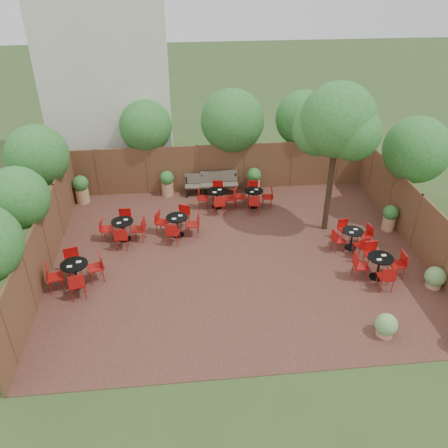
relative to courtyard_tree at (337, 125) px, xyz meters
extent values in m
plane|color=#354F23|center=(-3.39, -1.43, -3.91)|extent=(80.00, 80.00, 0.00)
cube|color=#3D2019|center=(-3.39, -1.43, -3.90)|extent=(12.00, 10.00, 0.02)
cube|color=brown|center=(-3.39, 3.57, -2.91)|extent=(12.00, 0.08, 2.00)
cube|color=brown|center=(-9.39, -1.43, -2.91)|extent=(0.08, 10.00, 2.00)
cube|color=brown|center=(2.61, -1.43, -2.91)|extent=(0.08, 10.00, 2.00)
cube|color=beige|center=(-7.89, 6.57, 0.09)|extent=(5.00, 4.00, 8.00)
sphere|color=#266A22|center=(-9.99, 1.57, -1.27)|extent=(2.15, 2.15, 2.15)
sphere|color=#266A22|center=(-9.89, -1.43, -1.35)|extent=(1.88, 1.88, 1.88)
sphere|color=#266A22|center=(-6.39, 4.27, -1.28)|extent=(2.11, 2.11, 2.11)
sphere|color=#266A22|center=(-2.89, 4.17, -1.14)|extent=(2.58, 2.58, 2.58)
sphere|color=#266A22|center=(0.11, 4.37, -1.21)|extent=(2.33, 2.33, 2.33)
sphere|color=#266A22|center=(3.21, 0.57, -1.21)|extent=(2.36, 2.36, 2.36)
cylinder|color=black|center=(0.01, 0.01, -1.75)|extent=(0.26, 0.26, 4.28)
sphere|color=#266A22|center=(0.01, 0.01, 0.17)|extent=(2.44, 2.44, 2.44)
sphere|color=#266A22|center=(-0.49, 0.41, -0.30)|extent=(1.71, 1.71, 1.71)
sphere|color=#266A22|center=(0.41, -0.39, -0.13)|extent=(1.78, 1.78, 1.78)
cube|color=brown|center=(-4.24, 3.12, -3.49)|extent=(1.43, 0.50, 0.05)
cube|color=brown|center=(-4.24, 3.31, -3.24)|extent=(1.41, 0.19, 0.42)
cube|color=black|center=(-4.88, 3.12, -3.70)|extent=(0.08, 0.42, 0.38)
cube|color=black|center=(-3.60, 3.12, -3.70)|extent=(0.08, 0.42, 0.38)
cube|color=brown|center=(-3.54, 3.12, -3.45)|extent=(1.53, 0.46, 0.05)
cube|color=brown|center=(-3.54, 3.32, -3.18)|extent=(1.53, 0.12, 0.46)
cube|color=black|center=(-4.23, 3.12, -3.69)|extent=(0.06, 0.46, 0.41)
cube|color=black|center=(-2.84, 3.12, -3.69)|extent=(0.06, 0.46, 0.41)
cylinder|color=black|center=(-7.19, 0.01, -3.88)|extent=(0.44, 0.44, 0.03)
cylinder|color=black|center=(-7.19, 0.01, -3.52)|extent=(0.05, 0.05, 0.70)
cylinder|color=black|center=(-7.19, 0.01, -3.16)|extent=(0.76, 0.76, 0.03)
cube|color=white|center=(-7.07, 0.09, -3.14)|extent=(0.15, 0.12, 0.01)
cube|color=white|center=(-7.29, -0.11, -3.14)|extent=(0.15, 0.12, 0.01)
cylinder|color=black|center=(-2.31, 1.89, -3.88)|extent=(0.42, 0.42, 0.03)
cylinder|color=black|center=(-2.31, 1.89, -3.54)|extent=(0.05, 0.05, 0.67)
cylinder|color=black|center=(-2.31, 1.89, -3.20)|extent=(0.72, 0.72, 0.03)
cube|color=white|center=(-2.19, 1.96, -3.18)|extent=(0.15, 0.12, 0.01)
cube|color=white|center=(-2.40, 1.77, -3.18)|extent=(0.15, 0.12, 0.01)
cylinder|color=black|center=(-8.39, -2.42, -3.88)|extent=(0.47, 0.47, 0.03)
cylinder|color=black|center=(-8.39, -2.42, -3.50)|extent=(0.05, 0.05, 0.74)
cylinder|color=black|center=(-8.39, -2.42, -3.12)|extent=(0.80, 0.80, 0.03)
cube|color=white|center=(-8.26, -2.34, -3.10)|extent=(0.17, 0.15, 0.02)
cube|color=white|center=(-8.49, -2.55, -3.10)|extent=(0.17, 0.15, 0.02)
cylinder|color=black|center=(-3.74, 1.99, -3.88)|extent=(0.43, 0.43, 0.03)
cylinder|color=black|center=(-3.74, 1.99, -3.53)|extent=(0.05, 0.05, 0.68)
cylinder|color=black|center=(-3.74, 1.99, -3.18)|extent=(0.74, 0.74, 0.03)
cube|color=white|center=(-3.62, 2.06, -3.16)|extent=(0.14, 0.11, 0.01)
cube|color=white|center=(-3.84, 1.87, -3.16)|extent=(0.14, 0.11, 0.01)
cylinder|color=black|center=(0.79, -3.01, -3.88)|extent=(0.45, 0.45, 0.03)
cylinder|color=black|center=(0.79, -3.01, -3.51)|extent=(0.05, 0.05, 0.72)
cylinder|color=black|center=(0.79, -3.01, -3.14)|extent=(0.78, 0.78, 0.03)
cube|color=white|center=(0.91, -2.93, -3.12)|extent=(0.16, 0.12, 0.02)
cube|color=white|center=(0.68, -3.14, -3.12)|extent=(0.16, 0.12, 0.02)
cylinder|color=black|center=(-5.31, 0.09, -3.88)|extent=(0.44, 0.44, 0.03)
cylinder|color=black|center=(-5.31, 0.09, -3.52)|extent=(0.05, 0.05, 0.70)
cylinder|color=black|center=(-5.31, 0.09, -3.16)|extent=(0.76, 0.76, 0.03)
cube|color=white|center=(-5.19, 0.17, -3.14)|extent=(0.16, 0.13, 0.02)
cube|color=white|center=(-5.41, -0.03, -3.14)|extent=(0.16, 0.13, 0.02)
cylinder|color=black|center=(0.53, -1.33, -3.88)|extent=(0.40, 0.40, 0.03)
cylinder|color=black|center=(0.53, -1.33, -3.55)|extent=(0.05, 0.05, 0.64)
cylinder|color=black|center=(0.53, -1.33, -3.22)|extent=(0.70, 0.70, 0.03)
cube|color=white|center=(0.64, -1.25, -3.20)|extent=(0.14, 0.11, 0.01)
cube|color=white|center=(0.43, -1.44, -3.20)|extent=(0.14, 0.11, 0.01)
cylinder|color=tan|center=(-5.66, 3.27, -3.62)|extent=(0.48, 0.48, 0.55)
sphere|color=#266A22|center=(-5.66, 3.27, -3.13)|extent=(0.58, 0.58, 0.58)
cylinder|color=tan|center=(-2.10, 3.13, -3.61)|extent=(0.49, 0.49, 0.57)
sphere|color=#266A22|center=(-2.10, 3.13, -3.11)|extent=(0.59, 0.59, 0.59)
cylinder|color=tan|center=(-9.04, 2.98, -3.59)|extent=(0.52, 0.52, 0.60)
sphere|color=#266A22|center=(-9.04, 2.98, -3.06)|extent=(0.63, 0.63, 0.63)
cylinder|color=tan|center=(2.26, -0.31, -3.64)|extent=(0.44, 0.44, 0.51)
sphere|color=#266A22|center=(2.26, -0.31, -3.19)|extent=(0.53, 0.53, 0.53)
cylinder|color=tan|center=(0.03, -5.41, -3.79)|extent=(0.44, 0.44, 0.20)
sphere|color=#63944D|center=(0.03, -5.41, -3.54)|extent=(0.60, 0.60, 0.60)
cylinder|color=tan|center=(2.31, -3.60, -3.79)|extent=(0.45, 0.45, 0.21)
sphere|color=#63944D|center=(2.31, -3.60, -3.53)|extent=(0.62, 0.62, 0.62)
camera|label=1|loc=(-5.14, -13.94, 4.98)|focal=37.23mm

